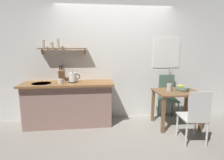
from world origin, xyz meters
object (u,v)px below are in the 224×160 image
object	(u,v)px
twig_vase	(169,87)
dining_chair_far	(167,95)
dining_chair_near	(195,115)
electric_kettle	(73,78)
dining_table	(176,97)
knife_block	(62,75)
fruit_bowl	(182,88)
coffee_mug_by_sink	(61,81)

from	to	relation	value
twig_vase	dining_chair_far	bearing A→B (deg)	69.72
dining_chair_far	dining_chair_near	bearing A→B (deg)	-91.09
twig_vase	electric_kettle	size ratio (longest dim) A/B	1.84
dining_table	knife_block	world-z (taller)	knife_block
twig_vase	knife_block	size ratio (longest dim) A/B	1.40
electric_kettle	knife_block	world-z (taller)	knife_block
knife_block	fruit_bowl	bearing A→B (deg)	-9.21
twig_vase	electric_kettle	world-z (taller)	twig_vase
fruit_bowl	twig_vase	size ratio (longest dim) A/B	0.56
dining_chair_near	knife_block	size ratio (longest dim) A/B	2.73
dining_chair_far	fruit_bowl	xyz separation A→B (m)	(0.14, -0.37, 0.24)
dining_chair_near	electric_kettle	bearing A→B (deg)	153.62
electric_kettle	coffee_mug_by_sink	distance (m)	0.26
dining_chair_far	twig_vase	world-z (taller)	twig_vase
dining_chair_near	electric_kettle	world-z (taller)	electric_kettle
electric_kettle	dining_chair_far	bearing A→B (deg)	2.97
dining_chair_near	dining_chair_far	xyz separation A→B (m)	(0.02, 1.13, 0.03)
dining_table	dining_chair_near	world-z (taller)	dining_chair_near
twig_vase	fruit_bowl	bearing A→B (deg)	5.53
electric_kettle	coffee_mug_by_sink	bearing A→B (deg)	-155.55
fruit_bowl	dining_table	bearing A→B (deg)	-158.66
knife_block	coffee_mug_by_sink	xyz separation A→B (m)	(0.01, -0.25, -0.09)
twig_vase	knife_block	xyz separation A→B (m)	(-2.18, 0.43, 0.22)
fruit_bowl	electric_kettle	distance (m)	2.25
fruit_bowl	twig_vase	xyz separation A→B (m)	(-0.29, -0.03, 0.04)
fruit_bowl	electric_kettle	bearing A→B (deg)	173.39
twig_vase	electric_kettle	bearing A→B (deg)	171.62
coffee_mug_by_sink	knife_block	bearing A→B (deg)	92.46
twig_vase	knife_block	distance (m)	2.23
dining_chair_near	coffee_mug_by_sink	size ratio (longest dim) A/B	6.88
twig_vase	coffee_mug_by_sink	world-z (taller)	twig_vase
twig_vase	dining_chair_near	bearing A→B (deg)	-80.45
dining_chair_near	electric_kettle	distance (m)	2.36
twig_vase	knife_block	world-z (taller)	knife_block
fruit_bowl	coffee_mug_by_sink	xyz separation A→B (m)	(-2.46, 0.15, 0.17)
dining_chair_near	dining_chair_far	world-z (taller)	dining_chair_far
dining_chair_far	knife_block	bearing A→B (deg)	179.16
dining_chair_near	twig_vase	bearing A→B (deg)	99.55
dining_chair_near	dining_table	bearing A→B (deg)	88.06
fruit_bowl	electric_kettle	size ratio (longest dim) A/B	1.02
coffee_mug_by_sink	twig_vase	bearing A→B (deg)	-4.74
coffee_mug_by_sink	dining_chair_far	bearing A→B (deg)	5.27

